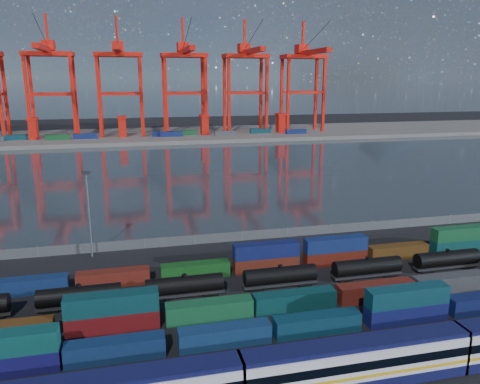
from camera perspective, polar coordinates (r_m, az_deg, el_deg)
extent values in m
plane|color=black|center=(73.73, 5.57, -13.05)|extent=(700.00, 700.00, 0.00)
plane|color=#273138|center=(171.74, -5.83, 2.55)|extent=(700.00, 700.00, 0.00)
cube|color=#514F4C|center=(274.84, -8.81, 6.87)|extent=(700.00, 70.00, 2.00)
cone|color=#1E2630|center=(1686.89, -20.75, 20.65)|extent=(1100.00, 1100.00, 520.00)
cone|color=#1E2630|center=(1688.34, -6.17, 20.37)|extent=(1040.00, 1040.00, 460.00)
cone|color=#1E2630|center=(1781.55, 7.45, 18.69)|extent=(960.00, 960.00, 380.00)
cone|color=#1E2630|center=(1928.96, 17.61, 16.61)|extent=(840.00, 840.00, 300.00)
cube|color=#10123C|center=(49.59, -15.71, -20.99)|extent=(26.32, 2.84, 0.53)
cube|color=silver|center=(55.72, 14.05, -19.42)|extent=(26.32, 3.16, 4.00)
cube|color=#10123C|center=(56.88, 13.92, -21.20)|extent=(26.32, 3.22, 1.26)
cube|color=#10123C|center=(54.53, 14.19, -17.42)|extent=(26.32, 2.84, 0.53)
cube|color=gold|center=(56.18, 13.99, -20.14)|extent=(26.35, 3.25, 0.38)
cube|color=black|center=(55.49, 14.07, -19.05)|extent=(26.35, 3.25, 1.05)
cube|color=black|center=(61.48, 22.02, -19.60)|extent=(3.16, 2.11, 0.74)
cube|color=#110F4D|center=(63.16, -26.61, -18.16)|extent=(11.87, 2.41, 2.57)
cube|color=#0D4845|center=(61.90, -26.87, -16.13)|extent=(11.87, 2.41, 2.57)
cube|color=navy|center=(61.39, -14.93, -18.05)|extent=(11.87, 2.41, 2.57)
cube|color=navy|center=(62.22, -1.86, -17.08)|extent=(11.87, 2.41, 2.57)
cube|color=#0E334A|center=(65.51, 9.36, -15.57)|extent=(11.87, 2.41, 2.57)
cube|color=#111656|center=(71.28, 19.55, -13.67)|extent=(11.87, 2.41, 2.57)
cube|color=#0E3D4A|center=(70.16, 19.72, -11.80)|extent=(11.87, 2.41, 2.57)
cube|color=#563111|center=(69.47, -26.94, -15.14)|extent=(12.31, 2.50, 2.67)
cube|color=#580D0F|center=(67.42, -15.21, -14.94)|extent=(12.31, 2.50, 2.67)
cube|color=#0B383E|center=(66.21, -15.36, -12.91)|extent=(12.31, 2.50, 2.67)
cube|color=#175732|center=(68.04, -3.75, -14.17)|extent=(12.31, 2.50, 2.67)
cube|color=#0B3A3B|center=(70.97, 6.67, -13.00)|extent=(12.31, 2.50, 2.67)
cube|color=#601B13|center=(76.15, 16.20, -11.54)|extent=(12.31, 2.50, 2.67)
cube|color=#3A3B3E|center=(83.04, 24.17, -10.07)|extent=(12.31, 2.50, 2.67)
cube|color=navy|center=(82.24, -24.31, -10.36)|extent=(11.70, 2.38, 2.54)
cube|color=maroon|center=(80.64, -15.18, -10.06)|extent=(11.70, 2.38, 2.54)
cube|color=#154F19|center=(81.15, -5.46, -9.46)|extent=(11.70, 2.38, 2.54)
cube|color=#581D11|center=(83.61, 3.20, -8.70)|extent=(11.70, 2.38, 2.54)
cube|color=#101850|center=(82.68, 3.22, -7.07)|extent=(11.70, 2.38, 2.54)
cube|color=#56170D|center=(88.05, 11.51, -7.78)|extent=(11.70, 2.38, 2.54)
cube|color=navy|center=(87.16, 11.59, -6.23)|extent=(11.70, 2.38, 2.54)
cube|color=#4E2F0F|center=(93.95, 18.66, -6.85)|extent=(11.70, 2.38, 2.54)
cube|color=#0C4140|center=(101.54, 25.16, -5.92)|extent=(11.70, 2.38, 2.54)
cube|color=#16552E|center=(100.77, 25.31, -4.56)|extent=(11.70, 2.38, 2.54)
cylinder|color=black|center=(74.21, -19.00, -11.79)|extent=(11.91, 2.66, 2.66)
cylinder|color=black|center=(73.61, -19.09, -10.76)|extent=(0.73, 0.73, 0.46)
cube|color=black|center=(74.83, -18.91, -12.81)|extent=(12.37, 1.83, 0.37)
cube|color=black|center=(75.56, -22.08, -13.14)|extent=(2.29, 1.65, 0.55)
cube|color=black|center=(74.65, -15.66, -12.94)|extent=(2.29, 1.65, 0.55)
cylinder|color=black|center=(74.08, -6.78, -11.14)|extent=(11.91, 2.66, 2.66)
cylinder|color=black|center=(73.48, -6.81, -10.10)|extent=(0.73, 0.73, 0.46)
cube|color=black|center=(74.71, -6.74, -12.16)|extent=(12.37, 1.83, 0.37)
cube|color=black|center=(74.59, -9.96, -12.64)|extent=(2.29, 1.65, 0.55)
cube|color=black|center=(75.38, -3.55, -12.15)|extent=(2.29, 1.65, 0.55)
cylinder|color=black|center=(77.14, 4.91, -10.04)|extent=(11.91, 2.66, 2.66)
cylinder|color=black|center=(76.56, 4.93, -9.04)|extent=(0.73, 0.73, 0.46)
cube|color=black|center=(77.74, 4.89, -11.03)|extent=(12.37, 1.83, 0.37)
cube|color=black|center=(76.80, 1.90, -11.61)|extent=(2.29, 1.65, 0.55)
cube|color=black|center=(79.19, 7.77, -10.92)|extent=(2.29, 1.65, 0.55)
cylinder|color=black|center=(83.02, 15.24, -8.73)|extent=(11.91, 2.66, 2.66)
cylinder|color=black|center=(82.49, 15.31, -7.79)|extent=(0.73, 0.73, 0.46)
cube|color=black|center=(83.58, 15.18, -9.66)|extent=(12.37, 1.83, 0.37)
cube|color=black|center=(81.93, 12.59, -10.27)|extent=(2.29, 1.65, 0.55)
cube|color=black|center=(85.68, 17.62, -9.51)|extent=(2.29, 1.65, 0.55)
cylinder|color=black|center=(91.19, 23.91, -7.40)|extent=(11.91, 2.66, 2.66)
cylinder|color=black|center=(90.70, 24.00, -6.53)|extent=(0.73, 0.73, 0.46)
cube|color=black|center=(91.70, 23.82, -8.25)|extent=(12.37, 1.83, 0.37)
cube|color=black|center=(89.49, 21.66, -8.84)|extent=(2.29, 1.65, 0.55)
cube|color=black|center=(94.30, 25.82, -8.10)|extent=(2.29, 1.65, 0.55)
cube|color=#595B5E|center=(98.13, 0.27, -5.38)|extent=(160.00, 0.06, 2.00)
cylinder|color=slate|center=(97.29, -23.44, -6.68)|extent=(0.12, 0.12, 2.20)
cylinder|color=slate|center=(95.94, -17.53, -6.44)|extent=(0.12, 0.12, 2.20)
cylinder|color=slate|center=(95.63, -11.52, -6.13)|extent=(0.12, 0.12, 2.20)
cylinder|color=slate|center=(96.35, -5.54, -5.75)|extent=(0.12, 0.12, 2.20)
cylinder|color=slate|center=(98.10, 0.27, -5.33)|extent=(0.12, 0.12, 2.20)
cylinder|color=slate|center=(100.81, 5.82, -4.87)|extent=(0.12, 0.12, 2.20)
cylinder|color=slate|center=(104.42, 11.03, -4.40)|extent=(0.12, 0.12, 2.20)
cylinder|color=slate|center=(108.83, 15.85, -3.93)|extent=(0.12, 0.12, 2.20)
cylinder|color=slate|center=(113.94, 20.25, -3.47)|extent=(0.12, 0.12, 2.20)
cylinder|color=slate|center=(119.68, 24.26, -3.04)|extent=(0.12, 0.12, 2.20)
cylinder|color=slate|center=(91.94, -17.92, -2.82)|extent=(0.36, 0.36, 16.00)
cube|color=black|center=(90.03, -18.30, 2.25)|extent=(1.60, 0.40, 0.60)
cube|color=red|center=(268.51, -27.21, 10.00)|extent=(1.61, 1.61, 45.15)
cube|color=red|center=(280.23, -26.65, 10.16)|extent=(1.61, 1.61, 45.15)
cube|color=red|center=(265.83, -24.47, 10.26)|extent=(1.61, 1.61, 45.15)
cube|color=red|center=(277.66, -24.01, 10.40)|extent=(1.61, 1.61, 45.15)
cube|color=red|center=(262.65, -19.67, 10.66)|extent=(1.61, 1.61, 45.15)
cube|color=red|center=(274.62, -19.41, 10.78)|extent=(1.61, 1.61, 45.15)
cube|color=red|center=(263.93, -22.13, 10.96)|extent=(22.07, 1.40, 1.40)
cube|color=red|center=(275.85, -21.77, 11.07)|extent=(22.07, 1.40, 1.40)
cube|color=red|center=(270.03, -22.34, 15.31)|extent=(25.08, 14.05, 2.21)
cube|color=red|center=(258.22, -22.79, 15.83)|extent=(3.01, 48.16, 2.51)
cube|color=red|center=(274.23, -22.31, 16.22)|extent=(6.02, 8.03, 5.02)
cube|color=red|center=(272.81, -22.52, 17.81)|extent=(1.20, 1.20, 16.05)
cylinder|color=black|center=(256.33, -23.02, 17.42)|extent=(0.24, 41.30, 13.62)
cube|color=red|center=(261.64, -16.81, 10.86)|extent=(1.61, 1.61, 45.15)
cube|color=red|center=(273.65, -16.68, 10.97)|extent=(1.61, 1.61, 45.15)
cube|color=red|center=(261.39, -11.89, 11.14)|extent=(1.61, 1.61, 45.15)
cube|color=red|center=(273.41, -11.97, 11.24)|extent=(1.61, 1.61, 45.15)
cube|color=red|center=(261.20, -14.38, 11.50)|extent=(22.07, 1.40, 1.40)
cube|color=red|center=(273.23, -14.36, 11.59)|extent=(22.07, 1.40, 1.40)
cube|color=red|center=(267.35, -14.63, 15.90)|extent=(25.08, 14.05, 2.21)
cube|color=red|center=(255.43, -14.70, 16.46)|extent=(3.01, 48.16, 2.51)
cube|color=red|center=(271.60, -14.68, 16.81)|extent=(6.02, 8.03, 5.02)
cube|color=red|center=(270.16, -14.79, 18.42)|extent=(1.20, 1.20, 16.05)
cylinder|color=black|center=(253.51, -14.81, 18.07)|extent=(0.24, 41.30, 13.62)
cube|color=red|center=(262.10, -9.01, 11.27)|extent=(1.61, 1.61, 45.15)
cube|color=red|center=(274.10, -9.22, 11.36)|extent=(1.61, 1.61, 45.15)
cube|color=red|center=(264.78, -4.15, 11.42)|extent=(1.61, 1.61, 45.15)
cube|color=red|center=(276.66, -4.57, 11.52)|extent=(1.61, 1.61, 45.15)
cube|color=red|center=(263.13, -6.58, 11.85)|extent=(22.07, 1.40, 1.40)
cube|color=red|center=(275.08, -6.90, 11.92)|extent=(22.07, 1.40, 1.40)
cube|color=red|center=(269.24, -6.87, 16.21)|extent=(25.08, 14.05, 2.21)
cube|color=red|center=(257.41, -6.55, 16.78)|extent=(3.01, 48.16, 2.51)
cube|color=red|center=(273.46, -7.00, 17.11)|extent=(6.02, 8.03, 5.02)
cube|color=red|center=(272.03, -7.00, 18.72)|extent=(1.20, 1.20, 16.05)
cylinder|color=black|center=(255.50, -6.53, 18.39)|extent=(0.24, 41.30, 13.62)
cube|color=red|center=(267.19, -1.36, 11.48)|extent=(1.61, 1.61, 45.15)
cube|color=red|center=(278.96, -1.89, 11.57)|extent=(1.61, 1.61, 45.15)
cube|color=red|center=(272.66, 3.27, 11.50)|extent=(1.61, 1.61, 45.15)
cube|color=red|center=(284.21, 2.56, 11.60)|extent=(1.61, 1.61, 45.15)
cube|color=red|center=(269.63, 0.98, 11.98)|extent=(22.07, 1.40, 1.40)
cube|color=red|center=(281.31, 0.36, 12.05)|extent=(22.07, 1.40, 1.40)
cube|color=red|center=(275.60, 0.68, 16.24)|extent=(25.08, 14.05, 2.21)
cube|color=red|center=(264.05, 1.34, 16.79)|extent=(3.01, 48.16, 2.51)
cube|color=red|center=(279.72, 0.47, 17.13)|extent=(6.02, 8.03, 5.02)
cube|color=red|center=(278.33, 0.58, 18.70)|extent=(1.20, 1.20, 16.05)
cylinder|color=black|center=(262.19, 1.49, 18.34)|extent=(0.24, 41.30, 13.62)
cube|color=red|center=(276.64, 5.89, 11.49)|extent=(1.61, 1.61, 45.15)
cube|color=red|center=(288.03, 5.09, 11.59)|extent=(1.61, 1.61, 45.15)
cube|color=red|center=(284.66, 10.18, 11.41)|extent=(1.61, 1.61, 45.15)
cube|color=red|center=(295.74, 9.23, 11.53)|extent=(1.61, 1.61, 45.15)
cube|color=red|center=(280.39, 8.08, 11.92)|extent=(22.07, 1.40, 1.40)
cube|color=red|center=(291.63, 7.20, 12.01)|extent=(22.07, 1.40, 1.40)
cube|color=red|center=(286.13, 7.77, 16.03)|extent=(25.08, 14.05, 2.21)
cube|color=red|center=(275.02, 8.72, 16.52)|extent=(3.01, 48.16, 2.51)
cube|color=red|center=(290.10, 7.50, 16.90)|extent=(6.02, 8.03, 5.02)
cube|color=red|center=(288.76, 7.70, 18.41)|extent=(1.20, 1.20, 16.05)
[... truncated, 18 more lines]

